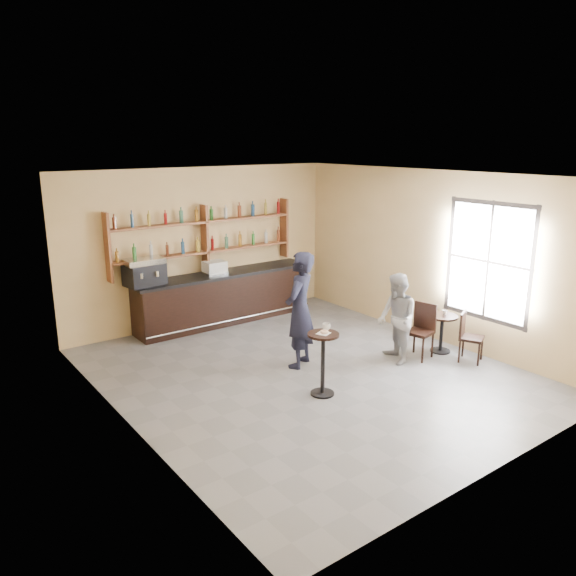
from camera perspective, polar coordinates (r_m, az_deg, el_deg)
floor at (r=9.36m, az=1.96°, el=-8.63°), size 7.00×7.00×0.00m
ceiling at (r=8.60m, az=2.15°, el=11.32°), size 7.00×7.00×0.00m
wall_back at (r=11.72m, az=-8.71°, el=4.24°), size 7.00×0.00×7.00m
wall_front at (r=6.60m, az=21.42°, el=-5.06°), size 7.00×0.00×7.00m
wall_left at (r=7.42m, az=-16.40°, el=-2.46°), size 0.00×7.00×7.00m
wall_right at (r=10.93m, az=14.46°, el=3.16°), size 0.00×7.00×7.00m
window_pane at (r=10.21m, az=19.68°, el=2.53°), size 0.00×2.00×2.00m
window_frame at (r=10.21m, az=19.66°, el=2.52°), size 0.04×1.70×2.10m
shelf_unit at (r=11.57m, az=-8.44°, el=5.17°), size 4.00×0.26×1.40m
liquor_bottles at (r=11.54m, az=-8.48°, el=6.00°), size 3.68×0.10×1.00m
bar_counter at (r=11.80m, az=-6.46°, el=-0.94°), size 3.93×0.77×1.06m
espresso_machine at (r=10.88m, az=-14.39°, el=1.60°), size 0.77×0.55×0.51m
pastry_case at (r=11.54m, az=-7.47°, el=2.07°), size 0.47×0.39×0.26m
pedestal_table at (r=8.46m, az=3.56°, el=-7.74°), size 0.58×0.58×0.97m
napkin at (r=8.28m, az=3.61°, el=-4.62°), size 0.23×0.23×0.00m
donut at (r=8.27m, az=3.72°, el=-4.46°), size 0.13×0.13×0.04m
cup_pedestal at (r=8.42m, az=3.91°, el=-3.94°), size 0.15×0.15×0.10m
man_main at (r=9.33m, az=1.20°, el=-2.24°), size 0.86×0.78×1.97m
cafe_table at (r=10.50m, az=15.31°, el=-4.48°), size 0.71×0.71×0.69m
cup_cafe at (r=10.42m, az=15.63°, el=-2.41°), size 0.12×0.12×0.09m
chair_west at (r=10.08m, az=13.19°, el=-4.33°), size 0.50×0.50×0.97m
chair_south at (r=10.18m, az=18.16°, el=-4.79°), size 0.50×0.50×0.87m
patron_second at (r=9.73m, az=10.98°, el=-3.08°), size 0.84×0.93×1.56m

